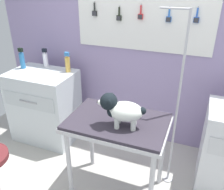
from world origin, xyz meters
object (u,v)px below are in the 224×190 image
(grooming_table, at_px, (117,129))
(dog, at_px, (121,110))
(grooming_arm, at_px, (176,113))
(spray_bottle_short, at_px, (22,59))
(counter_left, at_px, (45,106))

(grooming_table, distance_m, dog, 0.27)
(grooming_arm, xyz_separation_m, dog, (-0.41, -0.39, 0.17))
(spray_bottle_short, bearing_deg, dog, -22.97)
(grooming_table, height_order, dog, dog)
(grooming_table, bearing_deg, dog, -54.07)
(grooming_arm, relative_size, counter_left, 1.91)
(grooming_table, relative_size, dog, 2.22)
(grooming_table, distance_m, counter_left, 1.34)
(grooming_table, relative_size, grooming_arm, 0.51)
(grooming_arm, height_order, spray_bottle_short, grooming_arm)
(grooming_arm, bearing_deg, counter_left, 172.94)
(grooming_arm, distance_m, spray_bottle_short, 1.99)
(grooming_arm, bearing_deg, grooming_table, -145.41)
(grooming_table, relative_size, spray_bottle_short, 3.46)
(grooming_arm, relative_size, dog, 4.35)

